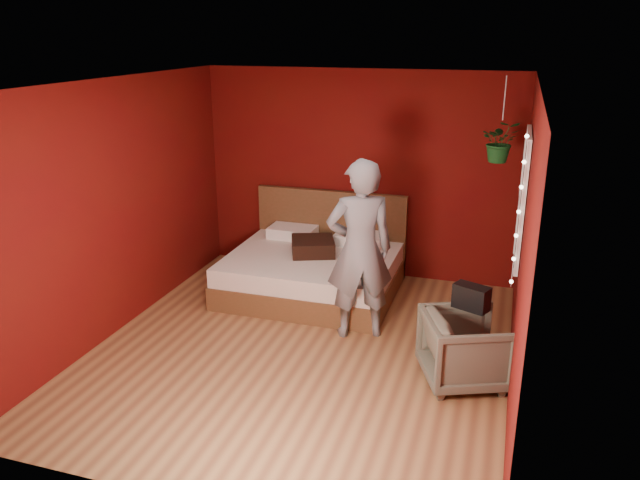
{
  "coord_description": "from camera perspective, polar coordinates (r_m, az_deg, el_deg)",
  "views": [
    {
      "loc": [
        1.85,
        -5.25,
        3.05
      ],
      "look_at": [
        0.07,
        0.4,
        1.03
      ],
      "focal_mm": 35.0,
      "sensor_mm": 36.0,
      "label": 1
    }
  ],
  "objects": [
    {
      "name": "hanging_plant",
      "position": [
        6.84,
        16.19,
        8.65
      ],
      "size": [
        0.44,
        0.39,
        0.89
      ],
      "color": "silver",
      "rests_on": "room_walls"
    },
    {
      "name": "room_walls",
      "position": [
        5.73,
        -1.89,
        4.95
      ],
      "size": [
        4.04,
        4.54,
        2.62
      ],
      "color": "#570F09",
      "rests_on": "ground"
    },
    {
      "name": "bed",
      "position": [
        7.57,
        -0.53,
        -2.64
      ],
      "size": [
        1.97,
        1.68,
        1.09
      ],
      "color": "brown",
      "rests_on": "ground"
    },
    {
      "name": "window",
      "position": [
        6.34,
        18.0,
        3.72
      ],
      "size": [
        0.05,
        0.97,
        1.27
      ],
      "color": "white",
      "rests_on": "room_walls"
    },
    {
      "name": "armchair",
      "position": [
        5.81,
        13.13,
        -9.66
      ],
      "size": [
        0.94,
        0.93,
        0.66
      ],
      "primitive_type": "imported",
      "rotation": [
        0.0,
        0.0,
        1.97
      ],
      "color": "#625E4D",
      "rests_on": "ground"
    },
    {
      "name": "floor",
      "position": [
        6.35,
        -1.73,
        -9.94
      ],
      "size": [
        4.5,
        4.5,
        0.0
      ],
      "primitive_type": "plane",
      "color": "#9A6B3D",
      "rests_on": "ground"
    },
    {
      "name": "throw_pillow",
      "position": [
        7.44,
        -0.65,
        -0.58
      ],
      "size": [
        0.64,
        0.64,
        0.18
      ],
      "primitive_type": "cube",
      "rotation": [
        0.0,
        0.0,
        0.37
      ],
      "color": "black",
      "rests_on": "bed"
    },
    {
      "name": "fairy_lights",
      "position": [
        5.84,
        17.72,
        2.48
      ],
      "size": [
        0.04,
        0.04,
        1.45
      ],
      "color": "silver",
      "rests_on": "room_walls"
    },
    {
      "name": "handbag",
      "position": [
        5.76,
        13.67,
        -5.11
      ],
      "size": [
        0.35,
        0.27,
        0.22
      ],
      "primitive_type": "cube",
      "rotation": [
        0.0,
        0.0,
        -0.4
      ],
      "color": "black",
      "rests_on": "armchair"
    },
    {
      "name": "person",
      "position": [
        6.28,
        3.65,
        -0.91
      ],
      "size": [
        0.81,
        0.69,
        1.87
      ],
      "primitive_type": "imported",
      "rotation": [
        0.0,
        0.0,
        3.56
      ],
      "color": "slate",
      "rests_on": "ground"
    }
  ]
}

